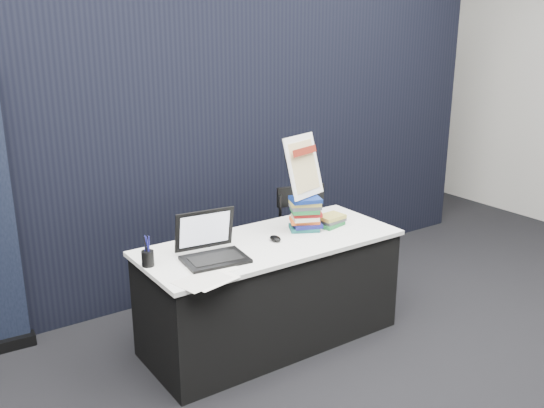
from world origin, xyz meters
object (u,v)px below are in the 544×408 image
(book_stack_tall, at_px, (306,213))
(info_sign, at_px, (304,167))
(stacking_chair, at_px, (312,240))
(display_table, at_px, (270,291))
(laptop, at_px, (211,248))
(book_stack_short, at_px, (330,220))

(book_stack_tall, relative_size, info_sign, 0.54)
(stacking_chair, bearing_deg, display_table, -138.90)
(display_table, distance_m, book_stack_tall, 0.60)
(display_table, distance_m, laptop, 0.66)
(display_table, bearing_deg, laptop, -174.43)
(laptop, distance_m, book_stack_short, 1.03)
(laptop, bearing_deg, book_stack_tall, 13.28)
(book_stack_short, relative_size, stacking_chair, 0.23)
(display_table, bearing_deg, info_sign, 13.02)
(display_table, relative_size, laptop, 4.28)
(display_table, height_order, info_sign, info_sign)
(display_table, height_order, stacking_chair, stacking_chair)
(display_table, relative_size, book_stack_tall, 7.47)
(book_stack_tall, bearing_deg, display_table, -172.05)
(laptop, relative_size, book_stack_short, 2.00)
(laptop, xyz_separation_m, book_stack_short, (1.02, 0.06, -0.03))
(display_table, height_order, book_stack_tall, book_stack_tall)
(book_stack_tall, distance_m, book_stack_short, 0.22)
(book_stack_tall, height_order, stacking_chair, book_stack_tall)
(laptop, distance_m, book_stack_tall, 0.83)
(book_stack_short, height_order, info_sign, info_sign)
(book_stack_tall, relative_size, book_stack_short, 1.15)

